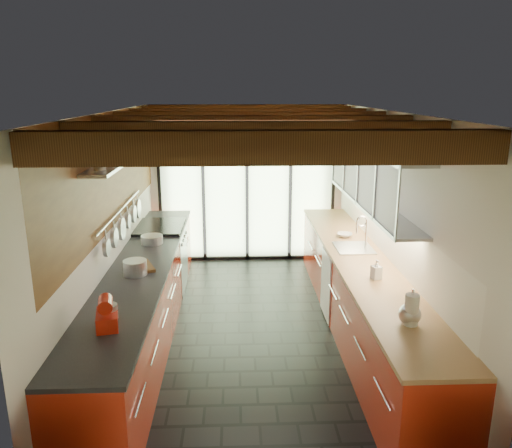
# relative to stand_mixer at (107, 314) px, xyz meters

# --- Properties ---
(ground) EXTENTS (5.50, 5.50, 0.00)m
(ground) POSITION_rel_stand_mixer_xyz_m (1.27, 1.60, -1.03)
(ground) COLOR black
(ground) RESTS_ON ground
(room_shell) EXTENTS (5.50, 5.50, 5.50)m
(room_shell) POSITION_rel_stand_mixer_xyz_m (1.27, 1.60, 0.63)
(room_shell) COLOR silver
(room_shell) RESTS_ON ground
(ceiling_beams) EXTENTS (3.14, 5.06, 4.90)m
(ceiling_beams) POSITION_rel_stand_mixer_xyz_m (1.27, 1.98, 1.43)
(ceiling_beams) COLOR #593316
(ceiling_beams) RESTS_ON ground
(glass_door) EXTENTS (2.95, 0.10, 2.90)m
(glass_door) POSITION_rel_stand_mixer_xyz_m (1.27, 4.29, 0.63)
(glass_door) COLOR #C6EAAD
(glass_door) RESTS_ON ground
(left_counter) EXTENTS (0.68, 5.00, 0.92)m
(left_counter) POSITION_rel_stand_mixer_xyz_m (-0.00, 1.60, -0.57)
(left_counter) COLOR #B12713
(left_counter) RESTS_ON ground
(range_stove) EXTENTS (0.66, 0.90, 0.97)m
(range_stove) POSITION_rel_stand_mixer_xyz_m (-0.00, 3.05, -0.56)
(range_stove) COLOR silver
(range_stove) RESTS_ON ground
(right_counter) EXTENTS (0.68, 5.00, 0.92)m
(right_counter) POSITION_rel_stand_mixer_xyz_m (2.54, 1.60, -0.57)
(right_counter) COLOR #B12713
(right_counter) RESTS_ON ground
(sink_assembly) EXTENTS (0.45, 0.52, 0.43)m
(sink_assembly) POSITION_rel_stand_mixer_xyz_m (2.56, 2.00, -0.07)
(sink_assembly) COLOR silver
(sink_assembly) RESTS_ON right_counter
(upper_cabinets_right) EXTENTS (0.34, 3.00, 3.00)m
(upper_cabinets_right) POSITION_rel_stand_mixer_xyz_m (2.70, 1.90, 0.82)
(upper_cabinets_right) COLOR silver
(upper_cabinets_right) RESTS_ON ground
(left_wall_fixtures) EXTENTS (0.28, 2.60, 0.96)m
(left_wall_fixtures) POSITION_rel_stand_mixer_xyz_m (-0.20, 1.85, 0.77)
(left_wall_fixtures) COLOR silver
(left_wall_fixtures) RESTS_ON ground
(stand_mixer) EXTENTS (0.23, 0.33, 0.28)m
(stand_mixer) POSITION_rel_stand_mixer_xyz_m (0.00, 0.00, 0.00)
(stand_mixer) COLOR red
(stand_mixer) RESTS_ON left_counter
(pot_large) EXTENTS (0.25, 0.25, 0.16)m
(pot_large) POSITION_rel_stand_mixer_xyz_m (0.00, 1.20, -0.03)
(pot_large) COLOR silver
(pot_large) RESTS_ON left_counter
(pot_small) EXTENTS (0.31, 0.31, 0.11)m
(pot_small) POSITION_rel_stand_mixer_xyz_m (0.00, 2.31, -0.06)
(pot_small) COLOR silver
(pot_small) RESTS_ON left_counter
(cutting_board) EXTENTS (0.41, 0.47, 0.03)m
(cutting_board) POSITION_rel_stand_mixer_xyz_m (0.00, 1.39, -0.09)
(cutting_board) COLOR brown
(cutting_board) RESTS_ON left_counter
(kettle) EXTENTS (0.25, 0.27, 0.22)m
(kettle) POSITION_rel_stand_mixer_xyz_m (2.54, -0.06, -0.01)
(kettle) COLOR silver
(kettle) RESTS_ON right_counter
(paper_towel) EXTENTS (0.15, 0.15, 0.33)m
(paper_towel) POSITION_rel_stand_mixer_xyz_m (2.54, -0.09, 0.03)
(paper_towel) COLOR white
(paper_towel) RESTS_ON right_counter
(soap_bottle) EXTENTS (0.12, 0.12, 0.21)m
(soap_bottle) POSITION_rel_stand_mixer_xyz_m (2.54, 0.97, -0.01)
(soap_bottle) COLOR silver
(soap_bottle) RESTS_ON right_counter
(bowl) EXTENTS (0.24, 0.24, 0.05)m
(bowl) POSITION_rel_stand_mixer_xyz_m (2.54, 2.51, -0.08)
(bowl) COLOR silver
(bowl) RESTS_ON right_counter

